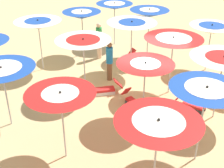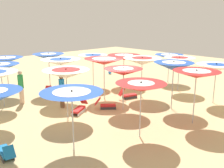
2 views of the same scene
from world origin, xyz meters
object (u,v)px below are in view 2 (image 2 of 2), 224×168
(beach_umbrella_17, at_px, (141,87))
(beach_umbrella_2, at_px, (93,58))
(beach_umbrella_0, at_px, (169,57))
(beach_umbrella_6, at_px, (142,61))
(beachgoer_0, at_px, (21,86))
(beach_umbrella_12, at_px, (123,72))
(beach_umbrella_18, at_px, (72,96))
(lounger_3, at_px, (128,95))
(lounger_4, at_px, (6,152))
(beach_umbrella_7, at_px, (104,61))
(beach_umbrella_13, at_px, (66,74))
(lounger_0, at_px, (79,108))
(lounger_2, at_px, (50,91))
(beach_umbrella_10, at_px, (216,68))
(beach_umbrella_11, at_px, (174,66))
(beach_umbrella_3, at_px, (49,57))
(beach_umbrella_4, at_px, (6,60))
(beach_umbrella_16, at_px, (196,74))
(lounger_1, at_px, (106,105))
(beach_umbrella_8, at_px, (61,62))
(beach_umbrella_1, at_px, (124,57))
(beach_umbrella_5, at_px, (179,61))
(beach_umbrella_9, at_px, (0,67))
(beachgoer_1, at_px, (62,90))
(beach_ball, at_px, (110,72))

(beach_umbrella_17, bearing_deg, beach_umbrella_2, -116.79)
(beach_umbrella_0, xyz_separation_m, beach_umbrella_6, (4.28, 1.05, 0.26))
(beach_umbrella_17, distance_m, beachgoer_0, 7.57)
(beach_umbrella_12, relative_size, beach_umbrella_18, 1.00)
(lounger_3, height_order, lounger_4, lounger_3)
(beach_umbrella_7, bearing_deg, beach_umbrella_0, 177.53)
(beach_umbrella_13, height_order, lounger_0, beach_umbrella_13)
(lounger_2, bearing_deg, beach_umbrella_12, -120.03)
(beach_umbrella_10, height_order, beach_umbrella_11, beach_umbrella_11)
(beach_umbrella_3, bearing_deg, beach_umbrella_7, 115.55)
(beach_umbrella_4, xyz_separation_m, beach_umbrella_13, (-0.49, 5.69, -0.05))
(beach_umbrella_17, bearing_deg, beachgoer_0, -78.26)
(beach_umbrella_12, bearing_deg, beach_umbrella_11, 140.86)
(lounger_0, xyz_separation_m, beachgoer_0, (1.45, -3.39, 0.79))
(beach_umbrella_4, xyz_separation_m, beach_umbrella_16, (-4.18, 10.23, 0.09))
(beach_umbrella_17, relative_size, lounger_3, 1.95)
(beach_umbrella_3, distance_m, beach_umbrella_10, 9.92)
(beach_umbrella_6, distance_m, lounger_3, 2.15)
(beach_umbrella_4, bearing_deg, lounger_4, 66.56)
(beach_umbrella_0, relative_size, lounger_1, 2.04)
(beach_umbrella_7, bearing_deg, beach_umbrella_11, 109.83)
(beach_umbrella_4, xyz_separation_m, beach_umbrella_8, (-1.80, 3.23, 0.06))
(beach_umbrella_1, relative_size, beach_umbrella_11, 0.90)
(beach_umbrella_10, bearing_deg, beach_umbrella_0, -115.74)
(beach_umbrella_5, distance_m, beachgoer_0, 9.76)
(beach_umbrella_6, bearing_deg, beach_umbrella_17, 39.71)
(beach_umbrella_0, relative_size, lounger_3, 1.81)
(lounger_4, xyz_separation_m, beachgoer_0, (-3.05, -5.25, 0.79))
(beach_umbrella_10, height_order, lounger_4, beach_umbrella_10)
(beach_umbrella_1, xyz_separation_m, beach_umbrella_11, (1.77, 5.21, 0.28))
(beach_umbrella_9, xyz_separation_m, lounger_4, (2.10, 5.40, -1.94))
(beach_umbrella_3, height_order, beachgoer_1, beach_umbrella_3)
(beach_umbrella_8, relative_size, beach_umbrella_17, 1.08)
(beach_umbrella_18, bearing_deg, beach_umbrella_6, -159.16)
(beach_umbrella_6, height_order, lounger_0, beach_umbrella_6)
(beach_umbrella_11, relative_size, beach_ball, 8.87)
(beach_umbrella_2, xyz_separation_m, beach_umbrella_6, (-0.45, 4.00, 0.17))
(beach_umbrella_13, xyz_separation_m, lounger_2, (-1.37, -3.93, -1.92))
(beach_umbrella_3, distance_m, beach_ball, 7.09)
(beach_umbrella_0, relative_size, beach_ball, 7.46)
(beach_umbrella_1, xyz_separation_m, beach_umbrella_8, (5.13, 0.02, 0.25))
(beach_umbrella_9, relative_size, beachgoer_0, 1.28)
(beach_umbrella_11, height_order, lounger_3, beach_umbrella_11)
(beach_umbrella_0, distance_m, beach_umbrella_5, 2.35)
(beachgoer_0, bearing_deg, beach_umbrella_8, -149.42)
(beach_umbrella_4, height_order, beachgoer_0, beach_umbrella_4)
(beach_umbrella_11, bearing_deg, lounger_0, -36.74)
(beach_umbrella_5, bearing_deg, beach_umbrella_9, -26.38)
(beach_umbrella_5, xyz_separation_m, beach_umbrella_12, (5.24, 0.09, 0.01))
(lounger_2, bearing_deg, beach_umbrella_8, -137.26)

